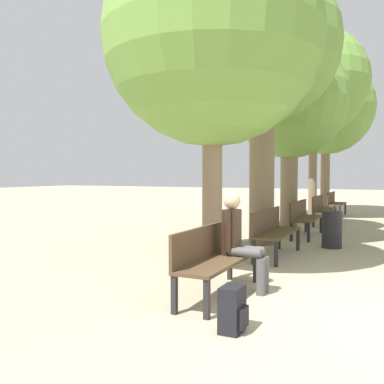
# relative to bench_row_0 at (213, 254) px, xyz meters

# --- Properties ---
(ground_plane) EXTENTS (80.00, 80.00, 0.00)m
(ground_plane) POSITION_rel_bench_row_0_xyz_m (1.89, -0.05, -0.52)
(ground_plane) COLOR tan
(bench_row_0) EXTENTS (0.47, 1.79, 0.87)m
(bench_row_0) POSITION_rel_bench_row_0_xyz_m (0.00, 0.00, 0.00)
(bench_row_0) COLOR #4C3823
(bench_row_0) RESTS_ON ground_plane
(bench_row_1) EXTENTS (0.47, 1.79, 0.87)m
(bench_row_1) POSITION_rel_bench_row_0_xyz_m (0.00, 2.81, 0.00)
(bench_row_1) COLOR #4C3823
(bench_row_1) RESTS_ON ground_plane
(bench_row_2) EXTENTS (0.47, 1.79, 0.87)m
(bench_row_2) POSITION_rel_bench_row_0_xyz_m (0.00, 5.63, 0.00)
(bench_row_2) COLOR #4C3823
(bench_row_2) RESTS_ON ground_plane
(bench_row_3) EXTENTS (0.47, 1.79, 0.87)m
(bench_row_3) POSITION_rel_bench_row_0_xyz_m (0.00, 8.44, 0.00)
(bench_row_3) COLOR #4C3823
(bench_row_3) RESTS_ON ground_plane
(bench_row_4) EXTENTS (0.47, 1.79, 0.87)m
(bench_row_4) POSITION_rel_bench_row_0_xyz_m (0.00, 11.25, 0.00)
(bench_row_4) COLOR #4C3823
(bench_row_4) RESTS_ON ground_plane
(tree_row_0) EXTENTS (3.47, 3.47, 5.42)m
(tree_row_0) POSITION_rel_bench_row_0_xyz_m (-0.60, 1.37, 3.16)
(tree_row_0) COLOR #7A664C
(tree_row_0) RESTS_ON ground_plane
(tree_row_1) EXTENTS (3.32, 3.32, 5.93)m
(tree_row_1) POSITION_rel_bench_row_0_xyz_m (-0.60, 4.11, 3.69)
(tree_row_1) COLOR #7A664C
(tree_row_1) RESTS_ON ground_plane
(tree_row_2) EXTENTS (3.09, 3.09, 5.04)m
(tree_row_2) POSITION_rel_bench_row_0_xyz_m (-0.60, 6.68, 2.94)
(tree_row_2) COLOR #7A664C
(tree_row_2) RESTS_ON ground_plane
(tree_row_3) EXTENTS (3.70, 3.70, 6.52)m
(tree_row_3) POSITION_rel_bench_row_0_xyz_m (-0.60, 10.24, 4.13)
(tree_row_3) COLOR #7A664C
(tree_row_3) RESTS_ON ground_plane
(tree_row_4) EXTENTS (3.78, 3.78, 6.10)m
(tree_row_4) POSITION_rel_bench_row_0_xyz_m (-0.60, 13.03, 3.68)
(tree_row_4) COLOR #7A664C
(tree_row_4) RESTS_ON ground_plane
(person_seated) EXTENTS (0.59, 0.34, 1.29)m
(person_seated) POSITION_rel_bench_row_0_xyz_m (0.23, 0.34, 0.17)
(person_seated) COLOR #4C4C4C
(person_seated) RESTS_ON ground_plane
(backpack) EXTENTS (0.23, 0.29, 0.44)m
(backpack) POSITION_rel_bench_row_0_xyz_m (0.65, -1.07, -0.30)
(backpack) COLOR black
(backpack) RESTS_ON ground_plane
(trash_bin) EXTENTS (0.41, 0.41, 0.76)m
(trash_bin) POSITION_rel_bench_row_0_xyz_m (0.85, 4.25, -0.14)
(trash_bin) COLOR #232328
(trash_bin) RESTS_ON ground_plane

